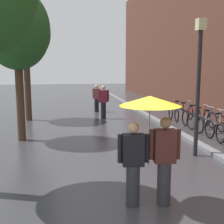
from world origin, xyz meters
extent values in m
plane|color=#38383D|center=(0.00, 0.00, 0.00)|extent=(80.00, 80.00, 0.00)
cube|color=slate|center=(3.20, 10.00, 0.06)|extent=(0.30, 36.00, 0.12)
cylinder|color=#473323|center=(-2.73, 5.85, 1.43)|extent=(0.28, 0.28, 2.85)
ellipsoid|color=#235623|center=(-2.73, 5.85, 3.89)|extent=(2.26, 2.26, 2.77)
cylinder|color=#473323|center=(-2.92, 9.89, 1.60)|extent=(0.31, 0.31, 3.20)
ellipsoid|color=#2D6628|center=(-2.92, 9.89, 4.17)|extent=(2.38, 2.38, 2.60)
torus|color=black|center=(4.08, 4.20, 0.35)|extent=(0.10, 0.70, 0.70)
torus|color=black|center=(4.06, 4.93, 0.35)|extent=(0.07, 0.70, 0.70)
cylinder|color=slate|center=(4.47, 4.93, 0.55)|extent=(0.88, 0.04, 0.43)
cylinder|color=slate|center=(4.37, 4.93, 0.62)|extent=(0.04, 0.04, 0.55)
cube|color=black|center=(4.37, 4.93, 0.93)|extent=(0.22, 0.10, 0.06)
torus|color=black|center=(5.05, 5.80, 0.35)|extent=(0.12, 0.70, 0.70)
torus|color=black|center=(4.04, 5.72, 0.35)|extent=(0.12, 0.70, 0.70)
cylinder|color=silver|center=(4.44, 5.75, 0.55)|extent=(0.88, 0.11, 0.43)
cylinder|color=silver|center=(4.34, 5.74, 0.62)|extent=(0.04, 0.04, 0.55)
cube|color=black|center=(4.34, 5.74, 0.93)|extent=(0.23, 0.12, 0.06)
cylinder|color=silver|center=(4.97, 5.79, 0.64)|extent=(0.04, 0.04, 0.58)
cylinder|color=#9E9EA3|center=(4.97, 5.79, 0.93)|extent=(0.07, 0.46, 0.03)
torus|color=black|center=(5.07, 6.59, 0.35)|extent=(0.15, 0.70, 0.70)
torus|color=black|center=(4.06, 6.45, 0.35)|extent=(0.15, 0.70, 0.70)
cylinder|color=#233DA8|center=(4.47, 6.51, 0.55)|extent=(0.88, 0.16, 0.43)
cylinder|color=#233DA8|center=(4.36, 6.49, 0.62)|extent=(0.04, 0.04, 0.55)
cube|color=black|center=(4.36, 6.49, 0.93)|extent=(0.23, 0.13, 0.06)
cylinder|color=#233DA8|center=(4.99, 6.58, 0.64)|extent=(0.04, 0.04, 0.58)
cylinder|color=#9E9EA3|center=(4.99, 6.58, 0.93)|extent=(0.09, 0.46, 0.03)
torus|color=black|center=(5.15, 7.19, 0.35)|extent=(0.09, 0.70, 0.70)
torus|color=black|center=(4.13, 7.24, 0.35)|extent=(0.09, 0.70, 0.70)
cylinder|color=red|center=(4.53, 7.22, 0.55)|extent=(0.88, 0.08, 0.43)
cylinder|color=red|center=(4.43, 7.22, 0.62)|extent=(0.04, 0.04, 0.55)
cube|color=black|center=(4.43, 7.22, 0.93)|extent=(0.22, 0.11, 0.06)
cylinder|color=red|center=(5.06, 7.19, 0.64)|extent=(0.04, 0.04, 0.58)
cylinder|color=#9E9EA3|center=(5.06, 7.19, 0.93)|extent=(0.05, 0.46, 0.03)
torus|color=black|center=(5.12, 8.04, 0.35)|extent=(0.15, 0.70, 0.70)
torus|color=black|center=(4.11, 8.16, 0.35)|extent=(0.15, 0.70, 0.70)
cylinder|color=black|center=(4.51, 8.11, 0.55)|extent=(0.88, 0.15, 0.43)
cylinder|color=black|center=(4.41, 8.13, 0.62)|extent=(0.04, 0.04, 0.55)
cube|color=black|center=(4.41, 8.13, 0.93)|extent=(0.23, 0.13, 0.06)
cylinder|color=black|center=(5.04, 8.05, 0.64)|extent=(0.04, 0.04, 0.58)
cylinder|color=#9E9EA3|center=(5.04, 8.05, 0.93)|extent=(0.09, 0.46, 0.03)
torus|color=black|center=(5.07, 8.71, 0.35)|extent=(0.14, 0.70, 0.70)
torus|color=black|center=(4.06, 8.82, 0.35)|extent=(0.14, 0.70, 0.70)
cylinder|color=#233DA8|center=(4.47, 8.77, 0.55)|extent=(0.88, 0.13, 0.43)
cylinder|color=#233DA8|center=(4.36, 8.78, 0.62)|extent=(0.04, 0.04, 0.55)
cube|color=black|center=(4.36, 8.78, 0.93)|extent=(0.23, 0.12, 0.06)
cylinder|color=#233DA8|center=(4.99, 8.71, 0.64)|extent=(0.04, 0.04, 0.58)
cylinder|color=#9E9EA3|center=(4.99, 8.71, 0.93)|extent=(0.08, 0.46, 0.03)
cylinder|color=#2D2D33|center=(0.01, 0.33, 0.40)|extent=(0.26, 0.26, 0.80)
cube|color=black|center=(0.01, 0.33, 1.10)|extent=(0.42, 0.27, 0.60)
sphere|color=tan|center=(0.01, 0.33, 1.52)|extent=(0.21, 0.21, 0.21)
cylinder|color=black|center=(-0.24, 0.36, 1.13)|extent=(0.09, 0.09, 0.54)
cylinder|color=black|center=(0.26, 0.30, 1.13)|extent=(0.09, 0.09, 0.54)
cylinder|color=#2D2D33|center=(0.60, 0.26, 0.42)|extent=(0.26, 0.26, 0.85)
cube|color=#4C231E|center=(0.60, 0.26, 1.16)|extent=(0.42, 0.27, 0.63)
sphere|color=#9E7051|center=(0.60, 0.26, 1.61)|extent=(0.21, 0.21, 0.21)
cylinder|color=#4C231E|center=(0.35, 0.29, 1.19)|extent=(0.09, 0.09, 0.57)
cylinder|color=#4C231E|center=(0.85, 0.23, 1.19)|extent=(0.09, 0.09, 0.57)
cylinder|color=#9E9EA3|center=(0.31, 0.31, 1.37)|extent=(0.02, 0.02, 1.14)
cone|color=yellow|center=(0.31, 0.31, 2.01)|extent=(1.14, 1.14, 0.18)
cylinder|color=black|center=(2.60, 3.05, 1.82)|extent=(0.12, 0.12, 3.63)
cube|color=beige|center=(2.60, 3.05, 3.79)|extent=(0.24, 0.24, 0.32)
cylinder|color=black|center=(0.78, 9.62, 0.42)|extent=(0.26, 0.26, 0.84)
cube|color=maroon|center=(0.78, 9.62, 1.15)|extent=(0.45, 0.34, 0.63)
sphere|color=beige|center=(0.78, 9.62, 1.59)|extent=(0.21, 0.21, 0.21)
cylinder|color=maroon|center=(1.02, 9.54, 1.19)|extent=(0.09, 0.09, 0.57)
cylinder|color=maroon|center=(0.54, 9.70, 1.19)|extent=(0.09, 0.09, 0.57)
cube|color=#592D19|center=(0.82, 9.75, 1.25)|extent=(0.29, 0.22, 0.36)
cylinder|color=black|center=(0.72, 11.98, 0.39)|extent=(0.26, 0.26, 0.78)
cube|color=#4C231E|center=(0.72, 11.98, 1.07)|extent=(0.43, 0.44, 0.59)
sphere|color=beige|center=(0.72, 11.98, 1.49)|extent=(0.21, 0.21, 0.21)
cylinder|color=#4C231E|center=(0.89, 11.80, 1.10)|extent=(0.09, 0.09, 0.53)
cylinder|color=#4C231E|center=(0.55, 12.16, 1.10)|extent=(0.09, 0.09, 0.53)
camera|label=1|loc=(-1.28, -4.74, 2.63)|focal=46.44mm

